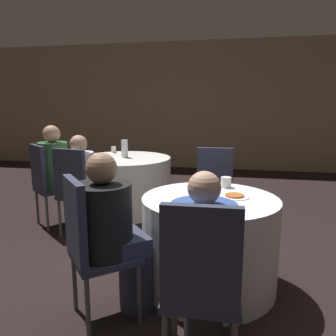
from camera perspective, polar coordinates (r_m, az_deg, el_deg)
The scene contains 19 objects.
ground_plane at distance 2.88m, azimuth 2.03°, elevation -18.65°, with size 16.00×16.00×0.00m, color black.
wall_back at distance 7.44m, azimuth 8.51°, elevation 10.61°, with size 16.00×0.06×2.80m.
table_near at distance 2.66m, azimuth 7.17°, elevation -12.65°, with size 1.05×1.05×0.72m.
table_far at distance 4.55m, azimuth -7.62°, elevation -2.68°, with size 1.27×1.27×0.72m.
chair_near_southwest at distance 2.20m, azimuth -13.61°, elevation -12.05°, with size 0.56×0.56×0.98m.
chair_near_south at distance 1.72m, azimuth 5.80°, elevation -18.64°, with size 0.41×0.42×0.98m.
chair_near_north at distance 3.49m, azimuth 8.02°, elevation -3.24°, with size 0.41×0.42×0.98m.
chair_far_south at distance 3.64m, azimuth -15.91°, elevation -2.96°, with size 0.47×0.47×0.98m.
chair_far_southwest at distance 4.07m, azimuth -20.48°, elevation -1.82°, with size 0.56×0.56×0.98m.
person_green_jacket at distance 4.11m, azimuth -18.33°, elevation -1.08°, with size 0.46×0.48×1.19m.
person_black_shirt at distance 2.24m, azimuth -9.50°, elevation -11.10°, with size 0.51×0.50×1.13m.
person_white_shirt at distance 3.79m, azimuth -14.24°, elevation -2.70°, with size 0.35×0.49×1.11m.
person_blue_shirt at distance 1.87m, azimuth 6.17°, elevation -16.35°, with size 0.35×0.51×1.10m.
pizza_plate_near at distance 2.59m, azimuth 11.50°, elevation -4.80°, with size 0.23×0.23×0.02m.
soda_can_silver at distance 2.23m, azimuth 7.61°, elevation -5.77°, with size 0.07×0.07×0.12m.
soda_can_blue at distance 2.48m, azimuth 7.68°, elevation -4.07°, with size 0.07×0.07×0.12m.
cup_near at distance 2.86m, azimuth 10.08°, elevation -2.45°, with size 0.09×0.09×0.09m.
bottle_far at distance 4.48m, azimuth -7.57°, elevation 3.36°, with size 0.09×0.09×0.24m.
cup_far at distance 4.96m, azimuth -9.45°, elevation 3.18°, with size 0.07×0.07×0.09m.
Camera 1 is at (0.40, -2.48, 1.42)m, focal length 35.00 mm.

